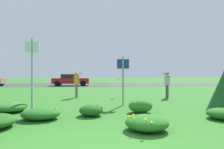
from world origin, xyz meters
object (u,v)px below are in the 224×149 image
sign_post_near_path (32,67)px  person_thrower_orange_shirt (77,82)px  car_red_center_left (71,80)px  person_catcher_red_cap_gray_shirt (167,82)px  frisbee_pale_blue (119,79)px  sign_post_by_roadside (123,76)px

sign_post_near_path → person_thrower_orange_shirt: (1.44, 4.14, -0.79)m
sign_post_near_path → person_thrower_orange_shirt: size_ratio=1.82×
person_thrower_orange_shirt → car_red_center_left: size_ratio=0.36×
person_catcher_red_cap_gray_shirt → frisbee_pale_blue: person_catcher_red_cap_gray_shirt is taller
person_catcher_red_cap_gray_shirt → sign_post_by_roadside: bearing=-138.6°
sign_post_near_path → frisbee_pale_blue: (4.08, 4.17, -0.60)m
frisbee_pale_blue → car_red_center_left: car_red_center_left is taller
sign_post_by_roadside → car_red_center_left: size_ratio=0.51×
sign_post_near_path → car_red_center_left: bearing=91.2°
frisbee_pale_blue → car_red_center_left: size_ratio=0.06×
sign_post_by_roadside → car_red_center_left: sign_post_by_roadside is taller
sign_post_near_path → person_thrower_orange_shirt: sign_post_near_path is taller
person_catcher_red_cap_gray_shirt → car_red_center_left: (-7.40, 13.51, -0.20)m
sign_post_by_roadside → person_thrower_orange_shirt: sign_post_by_roadside is taller
person_catcher_red_cap_gray_shirt → car_red_center_left: 15.40m
person_thrower_orange_shirt → car_red_center_left: person_thrower_orange_shirt is taller
person_thrower_orange_shirt → person_catcher_red_cap_gray_shirt: size_ratio=1.02×
car_red_center_left → sign_post_near_path: bearing=-88.8°
sign_post_by_roadside → car_red_center_left: bearing=104.5°
person_thrower_orange_shirt → car_red_center_left: (-1.81, 12.99, -0.22)m
sign_post_by_roadside → frisbee_pale_blue: sign_post_by_roadside is taller
frisbee_pale_blue → person_thrower_orange_shirt: bearing=-179.3°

